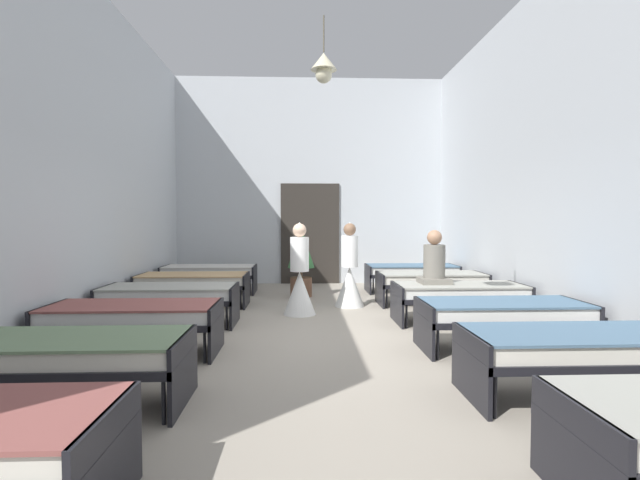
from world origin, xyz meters
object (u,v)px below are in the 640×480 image
(bed_left_row_1, at_px, (67,354))
(bed_right_row_4, at_px, (431,280))
(bed_right_row_1, at_px, (578,348))
(nurse_near_aisle, at_px, (300,282))
(bed_right_row_2, at_px, (502,313))
(bed_left_row_3, at_px, (170,295))
(bed_left_row_4, at_px, (194,281))
(patient_seated_primary, at_px, (434,264))
(bed_right_row_5, at_px, (411,271))
(bed_left_row_2, at_px, (133,316))
(bed_right_row_3, at_px, (459,293))
(nurse_mid_aisle, at_px, (350,276))
(potted_plant, at_px, (301,256))
(bed_left_row_5, at_px, (210,272))

(bed_left_row_1, relative_size, bed_right_row_4, 1.00)
(bed_right_row_1, relative_size, nurse_near_aisle, 1.28)
(bed_right_row_2, relative_size, bed_left_row_3, 1.00)
(bed_left_row_4, bearing_deg, bed_right_row_1, -46.36)
(patient_seated_primary, bearing_deg, bed_right_row_5, 83.06)
(bed_left_row_2, distance_m, patient_seated_primary, 4.22)
(bed_right_row_1, xyz_separation_m, bed_left_row_2, (-4.24, 1.48, 0.00))
(bed_left_row_1, bearing_deg, bed_left_row_4, 90.00)
(bed_right_row_3, height_order, nurse_mid_aisle, nurse_mid_aisle)
(nurse_mid_aisle, bearing_deg, potted_plant, 121.27)
(bed_left_row_1, distance_m, bed_right_row_3, 5.18)
(bed_left_row_5, height_order, nurse_near_aisle, nurse_near_aisle)
(bed_right_row_3, relative_size, bed_left_row_4, 1.00)
(bed_left_row_2, distance_m, bed_left_row_3, 1.48)
(nurse_mid_aisle, height_order, patient_seated_primary, nurse_mid_aisle)
(bed_right_row_1, xyz_separation_m, bed_right_row_5, (0.00, 5.93, 0.00))
(bed_left_row_2, height_order, potted_plant, potted_plant)
(potted_plant, bearing_deg, bed_right_row_4, -22.73)
(bed_left_row_5, relative_size, bed_right_row_5, 1.00)
(bed_right_row_3, bearing_deg, nurse_mid_aisle, 137.68)
(nurse_mid_aisle, bearing_deg, bed_right_row_2, -68.64)
(bed_left_row_1, bearing_deg, bed_right_row_3, 34.95)
(bed_right_row_3, relative_size, patient_seated_primary, 2.38)
(bed_left_row_1, height_order, bed_right_row_2, same)
(bed_right_row_2, distance_m, patient_seated_primary, 1.67)
(bed_right_row_2, height_order, bed_left_row_3, same)
(bed_left_row_3, height_order, bed_left_row_4, same)
(bed_right_row_4, xyz_separation_m, bed_right_row_5, (0.00, 1.48, 0.00))
(bed_right_row_2, bearing_deg, bed_right_row_4, 90.00)
(bed_left_row_3, height_order, bed_right_row_5, same)
(bed_left_row_4, height_order, potted_plant, potted_plant)
(bed_left_row_3, distance_m, bed_left_row_4, 1.48)
(bed_right_row_2, height_order, patient_seated_primary, patient_seated_primary)
(bed_right_row_1, xyz_separation_m, nurse_mid_aisle, (-1.49, 4.32, 0.09))
(bed_left_row_1, bearing_deg, bed_right_row_4, 46.36)
(bed_left_row_3, bearing_deg, nurse_near_aisle, 19.84)
(bed_right_row_1, bearing_deg, bed_left_row_4, 133.64)
(nurse_near_aisle, bearing_deg, potted_plant, 115.12)
(bed_left_row_5, bearing_deg, bed_left_row_4, -90.00)
(nurse_near_aisle, bearing_deg, bed_right_row_2, -16.36)
(bed_left_row_1, relative_size, bed_left_row_2, 1.00)
(bed_right_row_3, height_order, bed_right_row_4, same)
(bed_right_row_5, bearing_deg, nurse_near_aisle, -135.98)
(bed_right_row_3, bearing_deg, nurse_near_aisle, 164.07)
(patient_seated_primary, bearing_deg, nurse_mid_aisle, 132.04)
(nurse_mid_aisle, bearing_deg, bed_right_row_4, -1.41)
(bed_right_row_5, bearing_deg, bed_right_row_4, -90.00)
(bed_left_row_1, distance_m, bed_right_row_1, 4.24)
(bed_right_row_1, bearing_deg, potted_plant, 113.33)
(bed_left_row_3, height_order, nurse_near_aisle, nurse_near_aisle)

